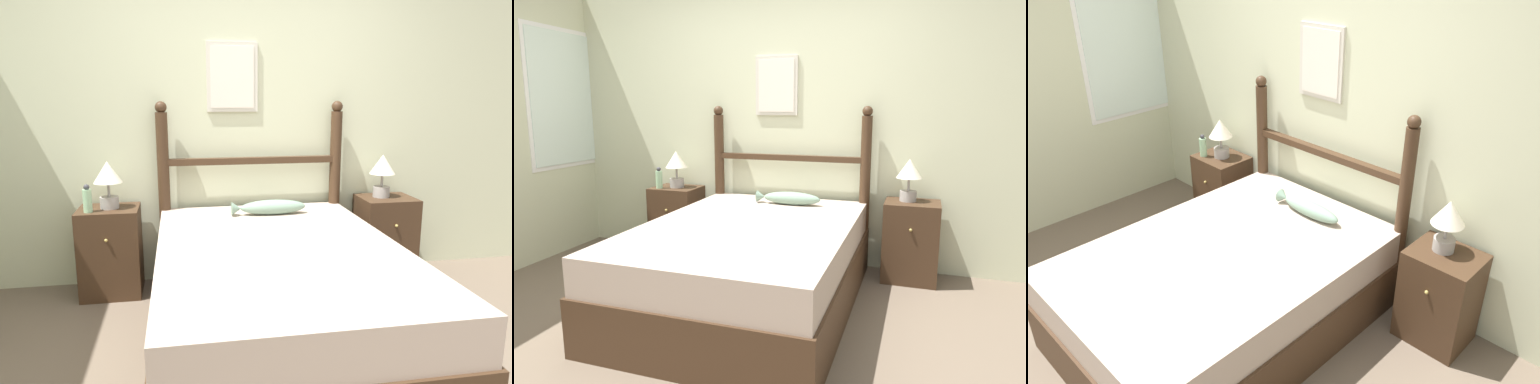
{
  "view_description": "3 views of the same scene",
  "coord_description": "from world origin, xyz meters",
  "views": [
    {
      "loc": [
        -0.48,
        -1.85,
        1.45
      ],
      "look_at": [
        0.02,
        1.06,
        0.83
      ],
      "focal_mm": 32.0,
      "sensor_mm": 36.0,
      "label": 1
    },
    {
      "loc": [
        1.21,
        -2.27,
        1.41
      ],
      "look_at": [
        0.12,
        0.98,
        0.76
      ],
      "focal_mm": 32.0,
      "sensor_mm": 36.0,
      "label": 2
    },
    {
      "loc": [
        2.2,
        -1.01,
        2.39
      ],
      "look_at": [
        0.17,
        1.08,
        0.88
      ],
      "focal_mm": 35.0,
      "sensor_mm": 36.0,
      "label": 3
    }
  ],
  "objects": [
    {
      "name": "nightstand_right",
      "position": [
        1.16,
        1.49,
        0.33
      ],
      "size": [
        0.43,
        0.39,
        0.65
      ],
      "color": "#3D2819",
      "rests_on": "ground_plane"
    },
    {
      "name": "ground_plane",
      "position": [
        0.0,
        0.0,
        0.0
      ],
      "size": [
        16.0,
        16.0,
        0.0
      ],
      "primitive_type": "plane",
      "color": "brown"
    },
    {
      "name": "wall_back",
      "position": [
        -0.0,
        1.73,
        1.28
      ],
      "size": [
        6.4,
        0.08,
        2.55
      ],
      "color": "beige",
      "rests_on": "ground_plane"
    },
    {
      "name": "bottle",
      "position": [
        -1.12,
        1.39,
        0.74
      ],
      "size": [
        0.06,
        0.06,
        0.2
      ],
      "color": "#99C699",
      "rests_on": "nightstand_left"
    },
    {
      "name": "table_lamp_left",
      "position": [
        -0.99,
        1.49,
        0.88
      ],
      "size": [
        0.2,
        0.2,
        0.34
      ],
      "color": "gray",
      "rests_on": "nightstand_left"
    },
    {
      "name": "headboard",
      "position": [
        0.08,
        1.61,
        0.75
      ],
      "size": [
        1.44,
        0.09,
        1.41
      ],
      "color": "#3D2819",
      "rests_on": "ground_plane"
    },
    {
      "name": "table_lamp_right",
      "position": [
        1.12,
        1.51,
        0.88
      ],
      "size": [
        0.2,
        0.2,
        0.34
      ],
      "color": "gray",
      "rests_on": "nightstand_right"
    },
    {
      "name": "nightstand_left",
      "position": [
        -1.0,
        1.49,
        0.33
      ],
      "size": [
        0.43,
        0.39,
        0.65
      ],
      "color": "#3D2819",
      "rests_on": "ground_plane"
    },
    {
      "name": "fish_pillow",
      "position": [
        0.17,
        1.33,
        0.65
      ],
      "size": [
        0.55,
        0.12,
        0.11
      ],
      "color": "gray",
      "rests_on": "bed"
    },
    {
      "name": "bed",
      "position": [
        0.08,
        0.63,
        0.3
      ],
      "size": [
        1.44,
        2.06,
        0.6
      ],
      "color": "#3D2819",
      "rests_on": "ground_plane"
    }
  ]
}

